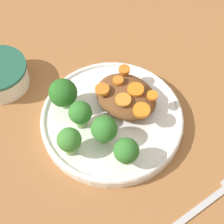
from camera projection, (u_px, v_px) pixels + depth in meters
ground_plane at (112, 123)px, 0.64m from camera, size 4.00×4.00×0.00m
plate at (112, 119)px, 0.63m from camera, size 0.24×0.24×0.02m
stew_mound at (128, 98)px, 0.62m from camera, size 0.11×0.09×0.03m
broccoli_floret_0 at (104, 129)px, 0.57m from camera, size 0.04×0.04×0.05m
broccoli_floret_1 at (69, 141)px, 0.56m from camera, size 0.04×0.04×0.05m
broccoli_floret_2 at (80, 114)px, 0.59m from camera, size 0.04×0.04×0.05m
broccoli_floret_3 at (126, 151)px, 0.55m from camera, size 0.04×0.04×0.05m
broccoli_floret_4 at (63, 93)px, 0.60m from camera, size 0.05×0.05×0.06m
carrot_slice_0 at (123, 100)px, 0.60m from camera, size 0.03×0.03×0.00m
carrot_slice_1 at (102, 90)px, 0.61m from camera, size 0.02×0.02×0.01m
carrot_slice_2 at (152, 95)px, 0.60m from camera, size 0.02×0.02×0.01m
carrot_slice_3 at (136, 89)px, 0.61m from camera, size 0.03×0.03×0.01m
carrot_slice_4 at (118, 81)px, 0.62m from camera, size 0.02×0.02×0.01m
carrot_slice_5 at (124, 70)px, 0.63m from camera, size 0.02×0.02×0.01m
carrot_slice_6 at (142, 110)px, 0.59m from camera, size 0.03×0.03×0.01m
fork at (218, 194)px, 0.56m from camera, size 0.07×0.17×0.01m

